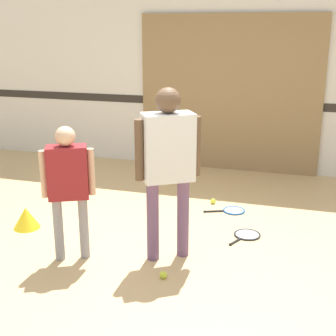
{
  "coord_description": "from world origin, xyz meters",
  "views": [
    {
      "loc": [
        1.38,
        -3.96,
        2.14
      ],
      "look_at": [
        0.22,
        -0.04,
        0.9
      ],
      "focal_mm": 50.0,
      "sensor_mm": 36.0,
      "label": 1
    }
  ],
  "objects_px": {
    "tennis_ball_near_instructor": "(163,275)",
    "training_cone": "(26,218)",
    "racket_spare_on_floor": "(232,211)",
    "tennis_ball_by_spare_racket": "(213,201)",
    "person_student_left": "(68,179)",
    "racket_second_spare": "(246,235)",
    "person_instructor": "(168,156)"
  },
  "relations": [
    {
      "from": "training_cone",
      "to": "person_student_left",
      "type": "bearing_deg",
      "value": -30.9
    },
    {
      "from": "person_instructor",
      "to": "racket_spare_on_floor",
      "type": "distance_m",
      "value": 1.71
    },
    {
      "from": "person_student_left",
      "to": "tennis_ball_by_spare_racket",
      "type": "relative_size",
      "value": 19.6
    },
    {
      "from": "racket_second_spare",
      "to": "tennis_ball_near_instructor",
      "type": "bearing_deg",
      "value": -3.53
    },
    {
      "from": "racket_second_spare",
      "to": "person_student_left",
      "type": "bearing_deg",
      "value": -32.7
    },
    {
      "from": "racket_spare_on_floor",
      "to": "training_cone",
      "type": "xyz_separation_m",
      "value": [
        -2.1,
        -1.12,
        0.11
      ]
    },
    {
      "from": "person_instructor",
      "to": "racket_spare_on_floor",
      "type": "xyz_separation_m",
      "value": [
        0.41,
        1.33,
        -1.0
      ]
    },
    {
      "from": "person_student_left",
      "to": "racket_spare_on_floor",
      "type": "relative_size",
      "value": 2.48
    },
    {
      "from": "person_instructor",
      "to": "tennis_ball_by_spare_racket",
      "type": "distance_m",
      "value": 1.81
    },
    {
      "from": "person_instructor",
      "to": "racket_second_spare",
      "type": "xyz_separation_m",
      "value": [
        0.67,
        0.68,
        -1.0
      ]
    },
    {
      "from": "person_student_left",
      "to": "tennis_ball_by_spare_racket",
      "type": "distance_m",
      "value": 2.21
    },
    {
      "from": "person_student_left",
      "to": "tennis_ball_by_spare_racket",
      "type": "height_order",
      "value": "person_student_left"
    },
    {
      "from": "tennis_ball_near_instructor",
      "to": "training_cone",
      "type": "bearing_deg",
      "value": 160.97
    },
    {
      "from": "racket_spare_on_floor",
      "to": "tennis_ball_by_spare_racket",
      "type": "bearing_deg",
      "value": -57.51
    },
    {
      "from": "tennis_ball_by_spare_racket",
      "to": "training_cone",
      "type": "bearing_deg",
      "value": -144.43
    },
    {
      "from": "person_instructor",
      "to": "racket_spare_on_floor",
      "type": "bearing_deg",
      "value": 40.47
    },
    {
      "from": "racket_spare_on_floor",
      "to": "tennis_ball_near_instructor",
      "type": "relative_size",
      "value": 7.91
    },
    {
      "from": "person_instructor",
      "to": "training_cone",
      "type": "xyz_separation_m",
      "value": [
        -1.69,
        0.2,
        -0.89
      ]
    },
    {
      "from": "racket_spare_on_floor",
      "to": "racket_second_spare",
      "type": "xyz_separation_m",
      "value": [
        0.26,
        -0.64,
        0.0
      ]
    },
    {
      "from": "person_student_left",
      "to": "racket_spare_on_floor",
      "type": "xyz_separation_m",
      "value": [
        1.28,
        1.61,
        -0.79
      ]
    },
    {
      "from": "person_student_left",
      "to": "racket_second_spare",
      "type": "relative_size",
      "value": 2.62
    },
    {
      "from": "tennis_ball_near_instructor",
      "to": "training_cone",
      "type": "relative_size",
      "value": 0.23
    },
    {
      "from": "racket_second_spare",
      "to": "tennis_ball_by_spare_racket",
      "type": "bearing_deg",
      "value": -122.7
    },
    {
      "from": "person_instructor",
      "to": "training_cone",
      "type": "relative_size",
      "value": 5.59
    },
    {
      "from": "racket_second_spare",
      "to": "tennis_ball_near_instructor",
      "type": "height_order",
      "value": "tennis_ball_near_instructor"
    },
    {
      "from": "racket_second_spare",
      "to": "training_cone",
      "type": "bearing_deg",
      "value": -53.44
    },
    {
      "from": "racket_spare_on_floor",
      "to": "racket_second_spare",
      "type": "height_order",
      "value": "same"
    },
    {
      "from": "racket_second_spare",
      "to": "training_cone",
      "type": "relative_size",
      "value": 1.69
    },
    {
      "from": "person_instructor",
      "to": "racket_second_spare",
      "type": "distance_m",
      "value": 1.38
    },
    {
      "from": "person_student_left",
      "to": "tennis_ball_near_instructor",
      "type": "distance_m",
      "value": 1.22
    },
    {
      "from": "person_instructor",
      "to": "racket_second_spare",
      "type": "bearing_deg",
      "value": 13.31
    },
    {
      "from": "racket_spare_on_floor",
      "to": "tennis_ball_near_instructor",
      "type": "xyz_separation_m",
      "value": [
        -0.34,
        -1.73,
        0.02
      ]
    }
  ]
}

